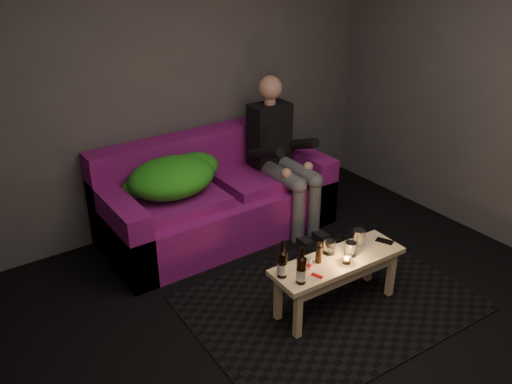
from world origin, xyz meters
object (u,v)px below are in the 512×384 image
person (280,151)px  steel_cup (359,237)px  coffee_table (338,268)px  beer_bottle_a (282,264)px  sofa (215,200)px  beer_bottle_b (301,270)px

person → steel_cup: size_ratio=11.16×
coffee_table → steel_cup: steel_cup is taller
beer_bottle_a → sofa: bearing=77.3°
sofa → steel_cup: (0.39, -1.38, 0.16)m
sofa → person: bearing=-15.4°
sofa → person: (0.59, -0.16, 0.38)m
beer_bottle_a → steel_cup: 0.70m
sofa → person: 0.73m
beer_bottle_b → steel_cup: size_ratio=2.24×
beer_bottle_b → steel_cup: 0.65m
beer_bottle_b → steel_cup: (0.64, 0.13, -0.04)m
coffee_table → beer_bottle_b: (-0.39, -0.07, 0.17)m
steel_cup → beer_bottle_a: bearing=-179.9°
person → steel_cup: person is taller
person → coffee_table: 1.40m
sofa → coffee_table: sofa is taller
sofa → coffee_table: (0.14, -1.44, 0.02)m
coffee_table → beer_bottle_b: 0.43m
coffee_table → steel_cup: 0.29m
sofa → beer_bottle_a: size_ratio=7.51×
person → beer_bottle_b: bearing=-122.2°
steel_cup → coffee_table: bearing=-166.4°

